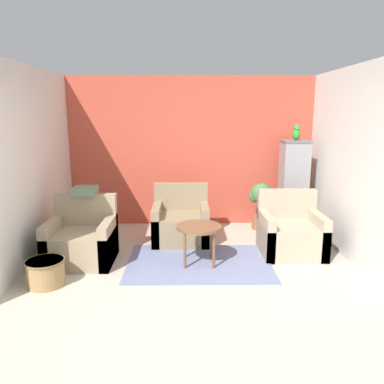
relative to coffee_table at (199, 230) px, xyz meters
name	(u,v)px	position (x,y,z in m)	size (l,w,h in m)	color
ground_plane	(194,309)	(-0.09, -1.18, -0.46)	(20.00, 20.00, 0.00)	beige
wall_back_accent	(191,152)	(-0.09, 1.87, 0.83)	(4.34, 0.06, 2.58)	#C64C38
wall_left	(33,164)	(-2.23, 0.33, 0.83)	(0.06, 3.02, 2.58)	silver
wall_right	(349,164)	(2.05, 0.33, 0.83)	(0.06, 3.02, 2.58)	silver
area_rug	(199,263)	(0.00, 0.00, -0.46)	(1.90, 1.31, 0.01)	slate
coffee_table	(199,230)	(0.00, 0.00, 0.00)	(0.60, 0.60, 0.52)	brown
armchair_left	(82,241)	(-1.57, 0.10, -0.18)	(0.85, 0.78, 0.87)	#9E896B
armchair_right	(291,233)	(1.32, 0.37, -0.18)	(0.85, 0.78, 0.87)	tan
armchair_middle	(181,223)	(-0.25, 0.89, -0.18)	(0.85, 0.78, 0.87)	#8E7A5B
birdcage	(293,186)	(1.63, 1.45, 0.29)	(0.47, 0.47, 1.53)	slate
parrot	(296,133)	(1.63, 1.46, 1.18)	(0.12, 0.21, 0.25)	green
potted_plant	(261,201)	(1.10, 1.49, 0.03)	(0.39, 0.35, 0.80)	brown
wicker_basket	(46,272)	(-1.80, -0.62, -0.30)	(0.44, 0.44, 0.31)	#A37F51
throw_pillow	(85,191)	(-1.57, 0.38, 0.45)	(0.32, 0.32, 0.10)	slate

